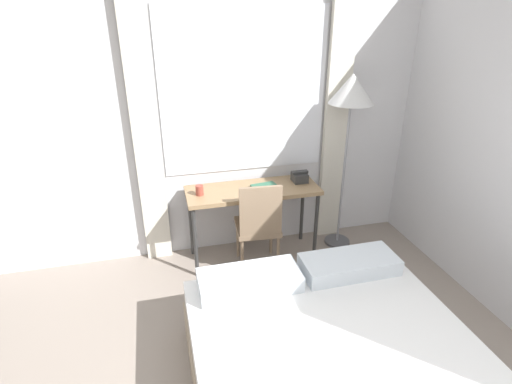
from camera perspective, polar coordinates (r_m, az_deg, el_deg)
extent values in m
cube|color=silver|center=(3.84, -4.60, 10.23)|extent=(4.85, 0.05, 2.70)
cube|color=white|center=(3.79, -1.60, 13.99)|extent=(1.56, 0.01, 1.50)
cube|color=beige|center=(3.72, -15.45, 8.18)|extent=(0.24, 0.06, 2.60)
cube|color=beige|center=(4.11, 11.37, 10.11)|extent=(0.24, 0.06, 2.60)
cube|color=#937551|center=(3.79, -0.48, 0.23)|extent=(1.26, 0.46, 0.04)
cylinder|color=#333333|center=(3.71, -8.66, -7.23)|extent=(0.04, 0.04, 0.72)
cylinder|color=#333333|center=(3.97, 8.54, -4.97)|extent=(0.04, 0.04, 0.72)
cylinder|color=#333333|center=(4.04, -9.28, -4.42)|extent=(0.04, 0.04, 0.72)
cylinder|color=#333333|center=(4.28, 6.60, -2.53)|extent=(0.04, 0.04, 0.72)
cube|color=#8C7259|center=(3.80, 0.19, -4.99)|extent=(0.43, 0.43, 0.05)
cube|color=#8C7259|center=(3.52, 0.68, -2.75)|extent=(0.38, 0.07, 0.47)
cylinder|color=#8C7259|center=(3.76, -1.98, -9.42)|extent=(0.03, 0.03, 0.40)
cylinder|color=#8C7259|center=(3.81, 3.17, -8.94)|extent=(0.03, 0.03, 0.40)
cylinder|color=#8C7259|center=(4.04, -2.61, -6.74)|extent=(0.03, 0.03, 0.40)
cylinder|color=#8C7259|center=(4.09, 2.16, -6.34)|extent=(0.03, 0.03, 0.40)
cube|color=white|center=(2.59, 12.71, -23.83)|extent=(1.69, 1.91, 0.20)
cube|color=silver|center=(2.91, -0.94, -12.48)|extent=(0.72, 0.32, 0.12)
cube|color=silver|center=(3.14, 13.15, -10.03)|extent=(0.72, 0.32, 0.12)
cylinder|color=#4C4C51|center=(4.44, 11.48, -6.90)|extent=(0.26, 0.26, 0.03)
cylinder|color=gray|center=(4.10, 12.36, 2.10)|extent=(0.02, 0.02, 1.48)
cone|color=silver|center=(3.86, 13.56, 14.17)|extent=(0.42, 0.42, 0.27)
cube|color=#2D2D2D|center=(3.94, 6.24, 2.09)|extent=(0.14, 0.15, 0.09)
cube|color=#2D2D2D|center=(3.92, 6.28, 2.84)|extent=(0.16, 0.05, 0.02)
cube|color=#33664C|center=(3.79, 1.21, 0.78)|extent=(0.25, 0.18, 0.02)
cube|color=white|center=(3.79, 1.22, 0.85)|extent=(0.24, 0.17, 0.01)
cylinder|color=#993F33|center=(3.67, -8.07, 0.25)|extent=(0.07, 0.07, 0.09)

